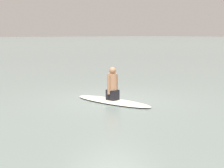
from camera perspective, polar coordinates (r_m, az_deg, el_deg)
ground_plane at (r=11.12m, az=0.08°, el=-2.52°), size 400.00×400.00×0.00m
surfboard at (r=10.62m, az=0.10°, el=-2.81°), size 2.91×1.24×0.08m
person_paddler at (r=10.54m, az=0.10°, el=-0.18°), size 0.37×0.44×1.00m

